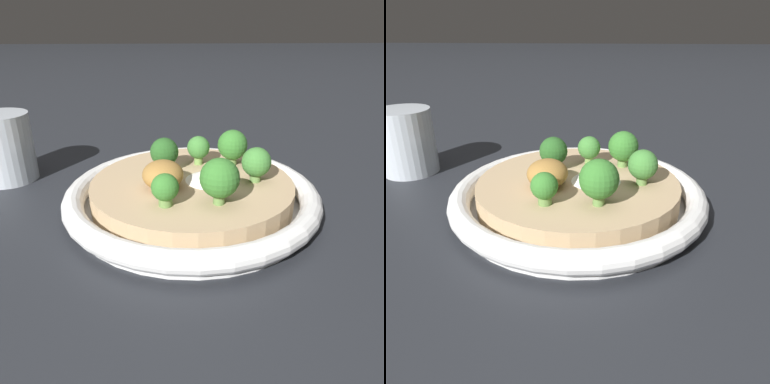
% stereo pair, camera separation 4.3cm
% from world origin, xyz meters
% --- Properties ---
extents(ground_plane, '(6.00, 6.00, 0.00)m').
position_xyz_m(ground_plane, '(0.00, 0.00, 0.00)').
color(ground_plane, '#23262B').
extents(risotto_bowl, '(0.29, 0.29, 0.04)m').
position_xyz_m(risotto_bowl, '(0.00, 0.00, 0.02)').
color(risotto_bowl, white).
rests_on(risotto_bowl, ground_plane).
extents(cheese_sprinkle, '(0.06, 0.06, 0.01)m').
position_xyz_m(cheese_sprinkle, '(0.00, -0.02, 0.04)').
color(cheese_sprinkle, white).
rests_on(cheese_sprinkle, risotto_bowl).
extents(crispy_onion_garnish, '(0.05, 0.04, 0.03)m').
position_xyz_m(crispy_onion_garnish, '(-0.02, 0.03, 0.05)').
color(crispy_onion_garnish, '#A37538').
rests_on(crispy_onion_garnish, risotto_bowl).
extents(broccoli_front, '(0.03, 0.03, 0.04)m').
position_xyz_m(broccoli_front, '(-0.01, -0.07, 0.06)').
color(broccoli_front, '#668E47').
rests_on(broccoli_front, risotto_bowl).
extents(broccoli_back_right, '(0.03, 0.03, 0.04)m').
position_xyz_m(broccoli_back_right, '(0.03, 0.03, 0.06)').
color(broccoli_back_right, '#84A856').
rests_on(broccoli_back_right, risotto_bowl).
extents(broccoli_left, '(0.03, 0.03, 0.03)m').
position_xyz_m(broccoli_left, '(-0.06, 0.03, 0.05)').
color(broccoli_left, '#668E47').
rests_on(broccoli_left, risotto_bowl).
extents(broccoli_right, '(0.03, 0.03, 0.04)m').
position_xyz_m(broccoli_right, '(0.05, -0.01, 0.06)').
color(broccoli_right, '#759E4C').
rests_on(broccoli_right, risotto_bowl).
extents(broccoli_front_left, '(0.04, 0.04, 0.05)m').
position_xyz_m(broccoli_front_left, '(-0.06, -0.02, 0.06)').
color(broccoli_front_left, '#668E47').
rests_on(broccoli_front_left, risotto_bowl).
extents(broccoli_front_right, '(0.04, 0.04, 0.04)m').
position_xyz_m(broccoli_front_right, '(0.05, -0.05, 0.06)').
color(broccoli_front_right, '#668E47').
rests_on(broccoli_front_right, risotto_bowl).
extents(drinking_glass, '(0.08, 0.08, 0.09)m').
position_xyz_m(drinking_glass, '(0.10, 0.25, 0.05)').
color(drinking_glass, silver).
rests_on(drinking_glass, ground_plane).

